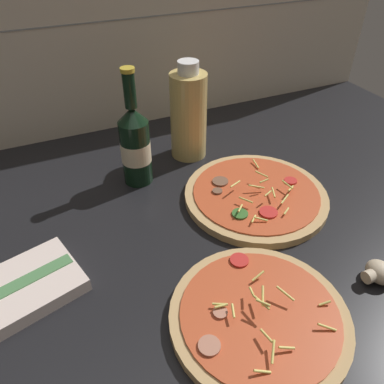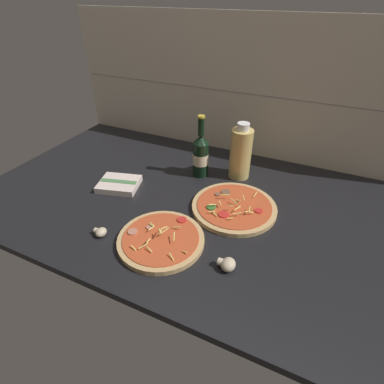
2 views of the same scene
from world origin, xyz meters
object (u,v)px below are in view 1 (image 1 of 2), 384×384
Objects in this scene: pizza_near at (261,316)px; oil_bottle at (188,115)px; pizza_far at (255,195)px; beer_bottle at (135,144)px; mushroom_right at (378,272)px; dish_towel at (30,284)px.

oil_bottle is (9.24, 47.32, 9.55)cm from pizza_near.
pizza_far is 1.17× the size of beer_bottle.
beer_bottle is at bearing 97.50° from pizza_near.
pizza_far is 5.89× the size of mushroom_right.
pizza_far is 27.39cm from beer_bottle.
beer_bottle is 34.18cm from dish_towel.
dish_towel is (-25.02, -21.90, -7.91)cm from beer_bottle.
dish_towel is (-30.51, 19.81, 0.24)cm from pizza_near.
beer_bottle is 1.43× the size of dish_towel.
pizza_near is 1.05× the size of beer_bottle.
beer_bottle is at bearing 122.05° from mushroom_right.
mushroom_right reaches higher than dish_towel.
dish_towel is at bearing 157.84° from mushroom_right.
oil_bottle reaches higher than pizza_far.
beer_bottle is at bearing 41.19° from dish_towel.
pizza_near is 5.29× the size of mushroom_right.
mushroom_right is at bearing -3.63° from pizza_near.
pizza_far is at bearing 59.66° from pizza_near.
oil_bottle is at bearing 78.95° from pizza_near.
oil_bottle is (14.73, 5.61, 1.40)cm from beer_bottle.
mushroom_right is (21.48, -1.36, 0.70)cm from pizza_near.
pizza_far is 1.67× the size of dish_towel.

